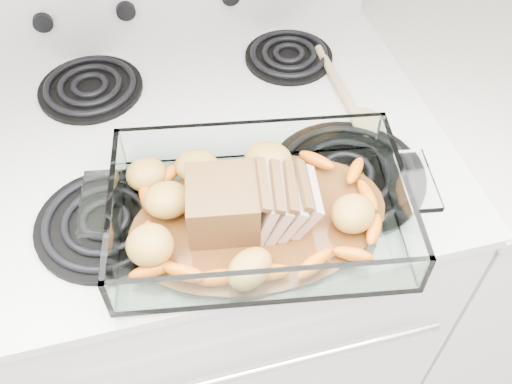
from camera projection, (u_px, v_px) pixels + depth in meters
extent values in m
cube|color=white|center=(222.00, 277.00, 1.35)|extent=(0.76, 0.65, 0.92)
cylinder|color=silver|center=(262.00, 369.00, 0.91)|extent=(0.61, 0.02, 0.02)
cube|color=white|center=(210.00, 135.00, 0.99)|extent=(0.78, 0.67, 0.02)
cylinder|color=black|center=(106.00, 224.00, 0.85)|extent=(0.21, 0.21, 0.01)
cylinder|color=black|center=(346.00, 176.00, 0.91)|extent=(0.25, 0.25, 0.01)
cylinder|color=black|center=(91.00, 89.00, 1.05)|extent=(0.19, 0.19, 0.01)
cylinder|color=black|center=(289.00, 57.00, 1.11)|extent=(0.17, 0.17, 0.01)
cylinder|color=black|center=(43.00, 21.00, 1.04)|extent=(0.04, 0.02, 0.04)
cylinder|color=black|center=(126.00, 10.00, 1.06)|extent=(0.04, 0.02, 0.04)
cube|color=white|center=(476.00, 222.00, 1.46)|extent=(0.55, 0.65, 0.90)
cube|color=silver|center=(259.00, 221.00, 0.84)|extent=(0.42, 0.27, 0.01)
cube|color=silver|center=(286.00, 283.00, 0.73)|extent=(0.42, 0.01, 0.07)
cube|color=silver|center=(238.00, 140.00, 0.89)|extent=(0.42, 0.01, 0.07)
cube|color=silver|center=(115.00, 234.00, 0.78)|extent=(0.01, 0.27, 0.07)
cube|color=silver|center=(393.00, 177.00, 0.84)|extent=(0.01, 0.27, 0.07)
cylinder|color=#542E11|center=(259.00, 219.00, 0.84)|extent=(0.24, 0.24, 0.00)
cube|color=brown|center=(224.00, 210.00, 0.80)|extent=(0.10, 0.10, 0.08)
cube|color=tan|center=(263.00, 203.00, 0.81)|extent=(0.04, 0.09, 0.08)
cube|color=tan|center=(276.00, 201.00, 0.81)|extent=(0.04, 0.09, 0.07)
cube|color=tan|center=(288.00, 199.00, 0.82)|extent=(0.04, 0.09, 0.07)
cube|color=tan|center=(301.00, 197.00, 0.82)|extent=(0.05, 0.09, 0.06)
ellipsoid|color=orange|center=(164.00, 286.00, 0.75)|extent=(0.06, 0.02, 0.02)
ellipsoid|color=orange|center=(357.00, 243.00, 0.80)|extent=(0.06, 0.02, 0.02)
ellipsoid|color=orange|center=(359.00, 183.00, 0.87)|extent=(0.06, 0.02, 0.02)
ellipsoid|color=orange|center=(143.00, 215.00, 0.83)|extent=(0.06, 0.02, 0.02)
ellipsoid|color=#B08535|center=(138.00, 189.00, 0.84)|extent=(0.07, 0.06, 0.05)
ellipsoid|color=#B08535|center=(258.00, 161.00, 0.88)|extent=(0.07, 0.06, 0.05)
ellipsoid|color=#B08535|center=(351.00, 203.00, 0.83)|extent=(0.07, 0.06, 0.05)
cylinder|color=tan|center=(336.00, 80.00, 1.05)|extent=(0.02, 0.20, 0.02)
ellipsoid|color=tan|center=(367.00, 122.00, 0.98)|extent=(0.06, 0.07, 0.02)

